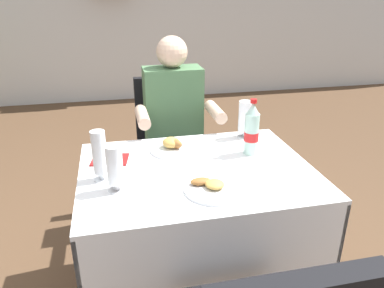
% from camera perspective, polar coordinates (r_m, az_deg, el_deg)
% --- Properties ---
extents(main_dining_table, '(1.06, 0.81, 0.75)m').
position_cam_1_polar(main_dining_table, '(1.79, 0.70, -8.95)').
color(main_dining_table, white).
rests_on(main_dining_table, ground).
extents(chair_far_diner_seat, '(0.44, 0.50, 0.97)m').
position_cam_1_polar(chair_far_diner_seat, '(2.49, -3.46, 0.28)').
color(chair_far_diner_seat, black).
rests_on(chair_far_diner_seat, ground).
extents(seated_diner_far, '(0.50, 0.46, 1.26)m').
position_cam_1_polar(seated_diner_far, '(2.34, -2.67, 2.85)').
color(seated_diner_far, '#282D42').
rests_on(seated_diner_far, ground).
extents(plate_near_camera, '(0.26, 0.26, 0.04)m').
position_cam_1_polar(plate_near_camera, '(1.52, 3.37, -6.71)').
color(plate_near_camera, white).
rests_on(plate_near_camera, main_dining_table).
extents(plate_far_diner, '(0.26, 0.26, 0.07)m').
position_cam_1_polar(plate_far_diner, '(1.88, -2.81, -0.37)').
color(plate_far_diner, white).
rests_on(plate_far_diner, main_dining_table).
extents(beer_glass_left, '(0.07, 0.07, 0.21)m').
position_cam_1_polar(beer_glass_left, '(2.03, 8.19, 3.83)').
color(beer_glass_left, white).
rests_on(beer_glass_left, main_dining_table).
extents(beer_glass_middle, '(0.07, 0.07, 0.20)m').
position_cam_1_polar(beer_glass_middle, '(1.50, -11.89, -3.56)').
color(beer_glass_middle, white).
rests_on(beer_glass_middle, main_dining_table).
extents(beer_glass_right, '(0.07, 0.07, 0.23)m').
position_cam_1_polar(beer_glass_right, '(1.59, -14.15, -1.72)').
color(beer_glass_right, white).
rests_on(beer_glass_right, main_dining_table).
extents(cola_bottle_primary, '(0.07, 0.07, 0.28)m').
position_cam_1_polar(cola_bottle_primary, '(1.82, 9.25, 2.10)').
color(cola_bottle_primary, silver).
rests_on(cola_bottle_primary, main_dining_table).
extents(napkin_cutlery_set, '(0.19, 0.20, 0.01)m').
position_cam_1_polar(napkin_cutlery_set, '(1.81, -12.62, -2.35)').
color(napkin_cutlery_set, maroon).
rests_on(napkin_cutlery_set, main_dining_table).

